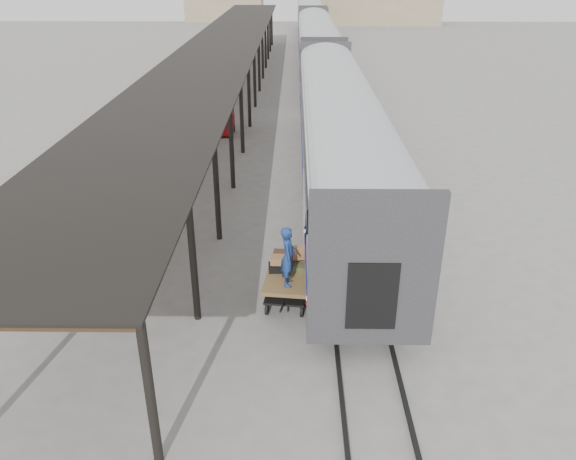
{
  "coord_description": "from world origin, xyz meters",
  "views": [
    {
      "loc": [
        1.37,
        -15.15,
        9.19
      ],
      "look_at": [
        1.17,
        0.24,
        1.7
      ],
      "focal_mm": 35.0,
      "sensor_mm": 36.0,
      "label": 1
    }
  ],
  "objects_px": {
    "baggage_cart": "(288,278)",
    "luggage_tug": "(225,123)",
    "porter": "(288,256)",
    "pedestrian": "(208,128)"
  },
  "relations": [
    {
      "from": "luggage_tug",
      "to": "porter",
      "type": "relative_size",
      "value": 0.91
    },
    {
      "from": "luggage_tug",
      "to": "porter",
      "type": "distance_m",
      "value": 18.34
    },
    {
      "from": "baggage_cart",
      "to": "luggage_tug",
      "type": "bearing_deg",
      "value": 108.88
    },
    {
      "from": "luggage_tug",
      "to": "pedestrian",
      "type": "distance_m",
      "value": 1.9
    },
    {
      "from": "porter",
      "to": "luggage_tug",
      "type": "bearing_deg",
      "value": 14.36
    },
    {
      "from": "porter",
      "to": "pedestrian",
      "type": "bearing_deg",
      "value": 18.02
    },
    {
      "from": "baggage_cart",
      "to": "luggage_tug",
      "type": "xyz_separation_m",
      "value": [
        -3.86,
        17.24,
        -0.02
      ]
    },
    {
      "from": "luggage_tug",
      "to": "pedestrian",
      "type": "xyz_separation_m",
      "value": [
        -0.72,
        -1.75,
        0.21
      ]
    },
    {
      "from": "luggage_tug",
      "to": "porter",
      "type": "height_order",
      "value": "porter"
    },
    {
      "from": "porter",
      "to": "baggage_cart",
      "type": "bearing_deg",
      "value": 2.2
    }
  ]
}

